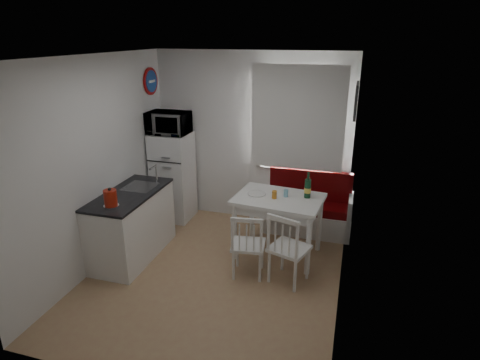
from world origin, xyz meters
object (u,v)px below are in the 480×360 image
object	(u,v)px
microwave	(168,123)
kettle	(110,198)
bench	(308,212)
kitchen_counter	(132,224)
fridge	(173,176)
chair_right	(288,243)
dining_table	(279,204)
wine_bottle	(308,185)
chair_left	(246,240)

from	to	relation	value
microwave	kettle	distance (m)	1.75
bench	kettle	size ratio (longest dim) A/B	5.33
microwave	kettle	size ratio (longest dim) A/B	2.52
kitchen_counter	fridge	distance (m)	1.27
fridge	kettle	xyz separation A→B (m)	(0.03, -1.71, 0.32)
chair_right	microwave	xyz separation A→B (m)	(-2.07, 1.30, 1.00)
bench	chair_right	xyz separation A→B (m)	(-0.05, -1.46, 0.26)
chair_right	microwave	bearing A→B (deg)	166.39
kitchen_counter	dining_table	xyz separation A→B (m)	(1.84, 0.55, 0.28)
bench	kettle	distance (m)	2.86
chair_right	wine_bottle	distance (m)	0.89
dining_table	fridge	size ratio (longest dim) A/B	0.85
dining_table	chair_left	xyz separation A→B (m)	(-0.25, -0.66, -0.22)
bench	wine_bottle	bearing A→B (deg)	-85.74
chair_right	fridge	size ratio (longest dim) A/B	0.38
kitchen_counter	dining_table	bearing A→B (deg)	16.75
bench	fridge	size ratio (longest dim) A/B	0.92
microwave	chair_right	bearing A→B (deg)	-32.18
bench	chair_left	bearing A→B (deg)	-110.62
chair_left	kitchen_counter	bearing A→B (deg)	168.29
microwave	wine_bottle	xyz separation A→B (m)	(2.17, -0.54, -0.56)
kitchen_counter	bench	world-z (taller)	kitchen_counter
dining_table	fridge	distance (m)	1.95
bench	chair_left	xyz separation A→B (m)	(-0.55, -1.46, 0.22)
dining_table	bench	bearing A→B (deg)	75.61
kitchen_counter	dining_table	size ratio (longest dim) A/B	1.12
microwave	wine_bottle	bearing A→B (deg)	-13.97
chair_left	bench	bearing A→B (deg)	61.36
chair_right	wine_bottle	bearing A→B (deg)	101.11
bench	wine_bottle	size ratio (longest dim) A/B	3.70
chair_right	fridge	distance (m)	2.48
fridge	bench	bearing A→B (deg)	2.96
dining_table	kitchen_counter	bearing A→B (deg)	-157.22
fridge	microwave	xyz separation A→B (m)	(0.00, -0.05, 0.87)
chair_left	kettle	xyz separation A→B (m)	(-1.54, -0.36, 0.50)
dining_table	chair_left	distance (m)	0.74
dining_table	chair_left	world-z (taller)	chair_left
kettle	wine_bottle	size ratio (longest dim) A/B	0.69
kitchen_counter	chair_right	distance (m)	2.10
chair_left	kettle	size ratio (longest dim) A/B	1.88
microwave	bench	bearing A→B (deg)	4.31
chair_right	kettle	world-z (taller)	kettle
dining_table	wine_bottle	xyz separation A→B (m)	(0.35, 0.10, 0.27)
chair_left	wine_bottle	world-z (taller)	wine_bottle
kitchen_counter	chair_right	bearing A→B (deg)	-2.99
fridge	wine_bottle	distance (m)	2.27
kitchen_counter	fridge	world-z (taller)	fridge
bench	dining_table	xyz separation A→B (m)	(-0.30, -0.80, 0.43)
chair_left	kettle	bearing A→B (deg)	-174.73
dining_table	chair_right	distance (m)	0.73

